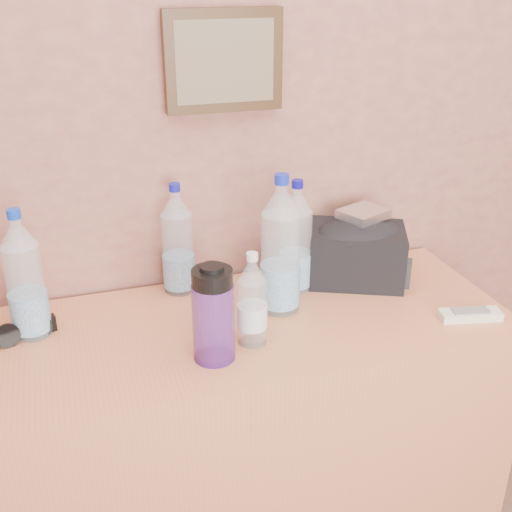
{
  "coord_description": "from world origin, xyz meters",
  "views": [
    {
      "loc": [
        -0.55,
        0.38,
        1.63
      ],
      "look_at": [
        -0.13,
        1.71,
        0.98
      ],
      "focal_mm": 45.0,
      "sensor_mm": 36.0,
      "label": 1
    }
  ],
  "objects_px": {
    "sunglasses": "(22,331)",
    "toiletry_bag": "(357,251)",
    "pet_large_d": "(280,252)",
    "pet_small": "(252,304)",
    "foil_packet": "(363,214)",
    "nalgene_bottle": "(213,314)",
    "dresser": "(256,445)",
    "pet_large_b": "(178,245)",
    "ac_remote": "(470,315)",
    "pet_large_a": "(25,281)",
    "pet_large_c": "(296,242)"
  },
  "relations": [
    {
      "from": "pet_large_c",
      "to": "pet_large_d",
      "type": "xyz_separation_m",
      "value": [
        -0.08,
        -0.09,
        0.02
      ]
    },
    {
      "from": "foil_packet",
      "to": "sunglasses",
      "type": "bearing_deg",
      "value": -175.59
    },
    {
      "from": "pet_large_b",
      "to": "pet_large_c",
      "type": "relative_size",
      "value": 0.98
    },
    {
      "from": "pet_large_c",
      "to": "ac_remote",
      "type": "bearing_deg",
      "value": -38.32
    },
    {
      "from": "pet_large_a",
      "to": "nalgene_bottle",
      "type": "distance_m",
      "value": 0.46
    },
    {
      "from": "pet_large_d",
      "to": "sunglasses",
      "type": "relative_size",
      "value": 2.29
    },
    {
      "from": "ac_remote",
      "to": "pet_large_d",
      "type": "bearing_deg",
      "value": 168.12
    },
    {
      "from": "ac_remote",
      "to": "toiletry_bag",
      "type": "xyz_separation_m",
      "value": [
        -0.18,
        0.29,
        0.08
      ]
    },
    {
      "from": "pet_large_c",
      "to": "sunglasses",
      "type": "distance_m",
      "value": 0.72
    },
    {
      "from": "pet_large_b",
      "to": "pet_large_d",
      "type": "xyz_separation_m",
      "value": [
        0.23,
        -0.18,
        0.03
      ]
    },
    {
      "from": "pet_large_d",
      "to": "foil_packet",
      "type": "distance_m",
      "value": 0.31
    },
    {
      "from": "dresser",
      "to": "nalgene_bottle",
      "type": "xyz_separation_m",
      "value": [
        -0.14,
        -0.13,
        0.52
      ]
    },
    {
      "from": "pet_large_d",
      "to": "sunglasses",
      "type": "xyz_separation_m",
      "value": [
        -0.64,
        0.05,
        -0.14
      ]
    },
    {
      "from": "sunglasses",
      "to": "toiletry_bag",
      "type": "relative_size",
      "value": 0.62
    },
    {
      "from": "pet_large_d",
      "to": "foil_packet",
      "type": "relative_size",
      "value": 3.01
    },
    {
      "from": "pet_large_d",
      "to": "nalgene_bottle",
      "type": "distance_m",
      "value": 0.28
    },
    {
      "from": "pet_large_a",
      "to": "pet_large_b",
      "type": "height_order",
      "value": "pet_large_a"
    },
    {
      "from": "toiletry_bag",
      "to": "foil_packet",
      "type": "height_order",
      "value": "foil_packet"
    },
    {
      "from": "dresser",
      "to": "foil_packet",
      "type": "distance_m",
      "value": 0.71
    },
    {
      "from": "dresser",
      "to": "sunglasses",
      "type": "height_order",
      "value": "sunglasses"
    },
    {
      "from": "pet_large_a",
      "to": "pet_large_d",
      "type": "xyz_separation_m",
      "value": [
        0.61,
        -0.06,
        0.02
      ]
    },
    {
      "from": "pet_large_d",
      "to": "ac_remote",
      "type": "distance_m",
      "value": 0.51
    },
    {
      "from": "pet_large_a",
      "to": "pet_large_b",
      "type": "distance_m",
      "value": 0.4
    },
    {
      "from": "pet_large_d",
      "to": "foil_packet",
      "type": "height_order",
      "value": "pet_large_d"
    },
    {
      "from": "pet_large_b",
      "to": "pet_small",
      "type": "distance_m",
      "value": 0.33
    },
    {
      "from": "dresser",
      "to": "pet_large_b",
      "type": "relative_size",
      "value": 4.19
    },
    {
      "from": "pet_large_a",
      "to": "nalgene_bottle",
      "type": "relative_size",
      "value": 1.38
    },
    {
      "from": "pet_small",
      "to": "foil_packet",
      "type": "distance_m",
      "value": 0.48
    },
    {
      "from": "pet_large_d",
      "to": "toiletry_bag",
      "type": "height_order",
      "value": "pet_large_d"
    },
    {
      "from": "pet_small",
      "to": "sunglasses",
      "type": "height_order",
      "value": "pet_small"
    },
    {
      "from": "pet_large_a",
      "to": "foil_packet",
      "type": "bearing_deg",
      "value": 3.49
    },
    {
      "from": "dresser",
      "to": "sunglasses",
      "type": "bearing_deg",
      "value": 171.05
    },
    {
      "from": "nalgene_bottle",
      "to": "sunglasses",
      "type": "xyz_separation_m",
      "value": [
        -0.42,
        0.22,
        -0.09
      ]
    },
    {
      "from": "pet_large_d",
      "to": "toiletry_bag",
      "type": "bearing_deg",
      "value": 19.72
    },
    {
      "from": "foil_packet",
      "to": "pet_large_b",
      "type": "bearing_deg",
      "value": 173.08
    },
    {
      "from": "pet_large_a",
      "to": "foil_packet",
      "type": "distance_m",
      "value": 0.9
    },
    {
      "from": "pet_large_d",
      "to": "pet_small",
      "type": "bearing_deg",
      "value": -130.88
    },
    {
      "from": "sunglasses",
      "to": "ac_remote",
      "type": "bearing_deg",
      "value": -27.68
    },
    {
      "from": "pet_large_d",
      "to": "ac_remote",
      "type": "relative_size",
      "value": 2.35
    },
    {
      "from": "nalgene_bottle",
      "to": "pet_large_d",
      "type": "bearing_deg",
      "value": 38.0
    },
    {
      "from": "pet_large_b",
      "to": "sunglasses",
      "type": "bearing_deg",
      "value": -161.96
    },
    {
      "from": "pet_large_b",
      "to": "ac_remote",
      "type": "bearing_deg",
      "value": -29.32
    },
    {
      "from": "pet_small",
      "to": "foil_packet",
      "type": "relative_size",
      "value": 1.92
    },
    {
      "from": "sunglasses",
      "to": "toiletry_bag",
      "type": "height_order",
      "value": "toiletry_bag"
    },
    {
      "from": "dresser",
      "to": "ac_remote",
      "type": "bearing_deg",
      "value": -16.57
    },
    {
      "from": "pet_large_b",
      "to": "toiletry_bag",
      "type": "distance_m",
      "value": 0.5
    },
    {
      "from": "dresser",
      "to": "pet_large_d",
      "type": "height_order",
      "value": "pet_large_d"
    },
    {
      "from": "pet_large_b",
      "to": "foil_packet",
      "type": "relative_size",
      "value": 2.53
    },
    {
      "from": "dresser",
      "to": "pet_large_d",
      "type": "bearing_deg",
      "value": 27.46
    },
    {
      "from": "dresser",
      "to": "nalgene_bottle",
      "type": "relative_size",
      "value": 5.52
    }
  ]
}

